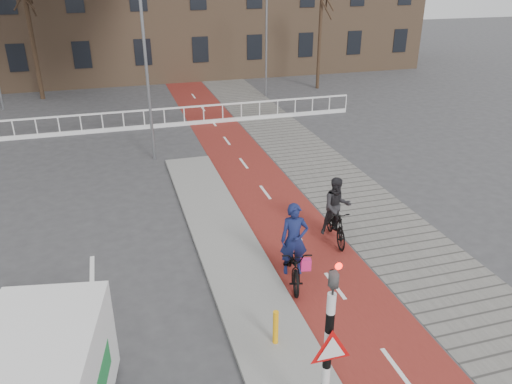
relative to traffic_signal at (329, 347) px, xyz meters
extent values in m
plane|color=#38383A|center=(0.60, 2.02, -1.99)|extent=(120.00, 120.00, 0.00)
cube|color=maroon|center=(2.10, 12.02, -1.98)|extent=(2.50, 60.00, 0.01)
cube|color=slate|center=(4.90, 12.02, -1.98)|extent=(3.00, 60.00, 0.01)
cube|color=gray|center=(-0.10, 6.02, -1.93)|extent=(1.80, 16.00, 0.12)
cylinder|color=black|center=(0.00, 0.02, -0.43)|extent=(0.14, 0.14, 2.88)
imported|color=black|center=(0.00, 0.02, 1.41)|extent=(0.13, 0.16, 0.80)
cylinder|color=#FF0C05|center=(0.00, -0.12, 1.59)|extent=(0.11, 0.02, 0.11)
cylinder|color=#FAA70D|center=(-0.08, 2.34, -1.46)|extent=(0.12, 0.12, 0.81)
imported|color=black|center=(1.15, 4.59, -1.42)|extent=(1.19, 2.23, 1.11)
imported|color=#141B48|center=(1.15, 4.59, -0.77)|extent=(0.79, 0.61, 1.93)
cube|color=#E4206E|center=(1.27, 4.05, -1.20)|extent=(0.28, 0.21, 0.30)
imported|color=black|center=(3.05, 6.16, -1.42)|extent=(0.79, 1.93, 1.13)
imported|color=black|center=(3.05, 6.16, -0.86)|extent=(0.94, 0.78, 1.77)
cylinder|color=black|center=(-3.60, 2.01, -1.65)|extent=(0.36, 0.71, 0.68)
cube|color=silver|center=(-4.40, 19.02, -1.04)|extent=(28.00, 0.08, 0.08)
cube|color=silver|center=(-4.40, 19.02, -1.89)|extent=(28.00, 0.10, 0.20)
cylinder|color=black|center=(-6.86, 27.01, 1.40)|extent=(0.27, 0.27, 6.78)
cylinder|color=black|center=(10.38, 24.90, 1.33)|extent=(0.22, 0.22, 6.65)
cylinder|color=slate|center=(-1.39, 14.59, 1.80)|extent=(0.12, 0.12, 7.58)
cylinder|color=slate|center=(6.45, 23.80, 1.55)|extent=(0.12, 0.12, 7.08)
camera|label=1|loc=(-2.86, -5.60, 5.55)|focal=35.00mm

